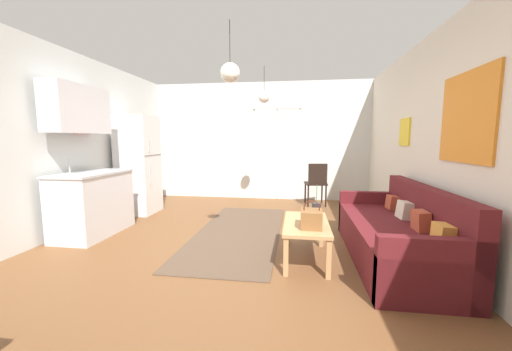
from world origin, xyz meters
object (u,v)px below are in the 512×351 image
at_px(coffee_table, 306,227).
at_px(accent_chair, 316,182).
at_px(bamboo_vase, 316,210).
at_px(pendant_lamp_near, 230,73).
at_px(handbag, 311,219).
at_px(refrigerator, 139,165).
at_px(couch, 399,236).
at_px(pendant_lamp_far, 264,97).

xyz_separation_m(coffee_table, accent_chair, (0.28, 2.79, 0.13)).
relative_size(bamboo_vase, pendant_lamp_near, 0.60).
distance_m(handbag, refrigerator, 3.66).
xyz_separation_m(couch, pendant_lamp_near, (-1.90, -0.13, 1.82)).
height_order(couch, refrigerator, refrigerator).
bearing_deg(pendant_lamp_far, handbag, -70.94).
relative_size(couch, pendant_lamp_far, 3.34).
xyz_separation_m(refrigerator, pendant_lamp_near, (2.16, -1.76, 1.20)).
height_order(coffee_table, handbag, handbag).
distance_m(couch, pendant_lamp_near, 2.64).
distance_m(couch, handbag, 1.08).
bearing_deg(pendant_lamp_far, pendant_lamp_near, -94.16).
bearing_deg(pendant_lamp_near, handbag, -12.12).
distance_m(refrigerator, pendant_lamp_far, 2.62).
bearing_deg(pendant_lamp_far, accent_chair, 37.71).
relative_size(accent_chair, pendant_lamp_far, 1.38).
bearing_deg(coffee_table, bamboo_vase, 61.06).
xyz_separation_m(coffee_table, handbag, (0.05, -0.19, 0.16)).
relative_size(handbag, accent_chair, 0.33).
bearing_deg(handbag, pendant_lamp_near, 167.88).
distance_m(handbag, accent_chair, 2.99).
relative_size(couch, handbag, 7.33).
relative_size(couch, pendant_lamp_near, 3.23).
distance_m(handbag, pendant_lamp_near, 1.82).
relative_size(handbag, pendant_lamp_near, 0.44).
bearing_deg(handbag, couch, 18.33).
relative_size(coffee_table, pendant_lamp_far, 1.51).
height_order(coffee_table, pendant_lamp_near, pendant_lamp_near).
relative_size(refrigerator, pendant_lamp_far, 2.80).
relative_size(couch, coffee_table, 2.21).
relative_size(handbag, pendant_lamp_far, 0.46).
relative_size(coffee_table, refrigerator, 0.54).
distance_m(coffee_table, pendant_lamp_far, 2.76).
height_order(refrigerator, accent_chair, refrigerator).
distance_m(couch, refrigerator, 4.42).
bearing_deg(refrigerator, bamboo_vase, -26.09).
distance_m(coffee_table, handbag, 0.25).
xyz_separation_m(refrigerator, accent_chair, (3.31, 1.03, -0.39)).
bearing_deg(bamboo_vase, handbag, -100.38).
bearing_deg(bamboo_vase, coffee_table, -118.94).
distance_m(couch, bamboo_vase, 0.95).
bearing_deg(couch, pendant_lamp_near, -176.00).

